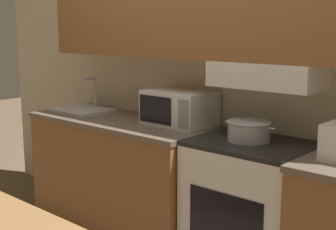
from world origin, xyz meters
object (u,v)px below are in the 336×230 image
(sink_basin, at_px, (82,109))
(microwave, at_px, (179,108))
(stove_range, at_px, (251,213))
(cooking_pot, at_px, (249,130))

(sink_basin, bearing_deg, microwave, 7.05)
(stove_range, height_order, sink_basin, sink_basin)
(sink_basin, bearing_deg, stove_range, 0.81)
(cooking_pot, bearing_deg, sink_basin, -178.88)
(cooking_pot, xyz_separation_m, sink_basin, (-1.62, -0.03, -0.05))
(cooking_pot, distance_m, sink_basin, 1.62)
(cooking_pot, bearing_deg, microwave, 172.15)
(stove_range, distance_m, cooking_pot, 0.54)
(cooking_pot, relative_size, microwave, 0.74)
(cooking_pot, distance_m, microwave, 0.65)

